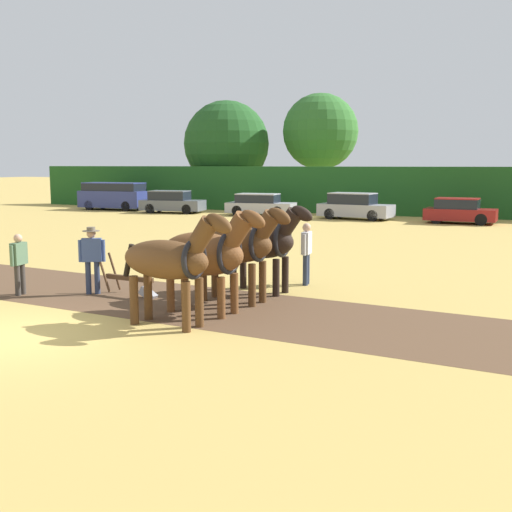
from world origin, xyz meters
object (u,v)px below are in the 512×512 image
farmer_beside_team (306,249)px  tree_far_left (227,144)px  parked_car_center_left (260,205)px  draft_horse_trail_left (236,244)px  tree_left (320,132)px  parked_car_center (355,207)px  plow (134,284)px  farmer_at_plow (92,255)px  parked_car_left (172,202)px  draft_horse_lead_right (206,253)px  draft_horse_trail_right (263,241)px  parked_van (114,196)px  parked_car_center_right (459,211)px  draft_horse_lead_left (170,260)px  farmer_onlooker_left (19,260)px

farmer_beside_team → tree_far_left: bearing=113.1°
parked_car_center_left → draft_horse_trail_left: bearing=-73.8°
tree_left → parked_car_center: tree_left is taller
plow → parked_car_center: bearing=97.3°
farmer_at_plow → parked_car_left: (-13.34, 24.38, -0.28)m
farmer_at_plow → draft_horse_lead_right: bearing=48.2°
draft_horse_trail_right → parked_car_left: draft_horse_trail_right is taller
parked_car_center_left → parked_car_center: parked_car_center is taller
farmer_beside_team → parked_van: bearing=128.6°
draft_horse_trail_left → draft_horse_trail_right: bearing=89.9°
plow → farmer_beside_team: size_ratio=1.00×
parked_car_center → parked_van: bearing=-175.7°
parked_car_left → parked_car_center_left: size_ratio=0.99×
tree_far_left → plow: tree_far_left is taller
tree_left → draft_horse_trail_right: bearing=-72.7°
parked_car_center → parked_car_center_right: bearing=3.3°
draft_horse_lead_right → farmer_beside_team: (0.78, 4.15, -0.35)m
plow → parked_car_center_left: bearing=111.5°
draft_horse_lead_left → parked_car_left: size_ratio=0.60×
draft_horse_lead_right → parked_car_left: draft_horse_lead_right is taller
draft_horse_lead_left → draft_horse_trail_right: size_ratio=1.05×
draft_horse_lead_right → parked_car_center: draft_horse_lead_right is taller
parked_car_left → farmer_beside_team: bearing=-60.4°
parked_car_center_left → farmer_beside_team: bearing=-69.6°
parked_car_center_left → parked_car_left: bearing=177.3°
farmer_at_plow → farmer_onlooker_left: size_ratio=1.10×
parked_car_center → draft_horse_trail_right: bearing=-73.9°
tree_far_left → parked_car_center_left: (6.49, -7.66, -4.21)m
draft_horse_trail_left → farmer_onlooker_left: bearing=-159.9°
parked_van → parked_car_left: bearing=-10.4°
parked_car_center_right → parked_van: bearing=179.0°
draft_horse_trail_right → parked_car_center_left: bearing=118.7°
draft_horse_lead_right → parked_car_center_left: bearing=116.0°
parked_car_center_right → draft_horse_lead_left: bearing=-94.2°
draft_horse_trail_right → parked_car_center: draft_horse_trail_right is taller
draft_horse_trail_left → farmer_beside_team: 2.94m
draft_horse_lead_left → farmer_at_plow: (-3.62, 1.94, -0.36)m
draft_horse_trail_right → tree_far_left: bearing=122.9°
draft_horse_lead_left → draft_horse_lead_right: bearing=90.3°
tree_left → farmer_beside_team: (10.75, -30.92, -4.77)m
farmer_at_plow → farmer_beside_team: farmer_at_plow is taller
farmer_at_plow → parked_car_center: farmer_at_plow is taller
draft_horse_trail_right → parked_car_center_right: 22.56m
draft_horse_lead_right → parked_car_center_right: (1.91, 25.13, -0.66)m
draft_horse_lead_right → tree_far_left: bearing=120.7°
tree_left → tree_far_left: bearing=-165.4°
tree_far_left → farmer_beside_team: (17.90, -29.06, -3.91)m
parked_van → parked_car_left: size_ratio=1.14×
parked_car_center → parked_car_center_right: size_ratio=1.18×
draft_horse_lead_left → plow: (-2.51, 2.14, -1.05)m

